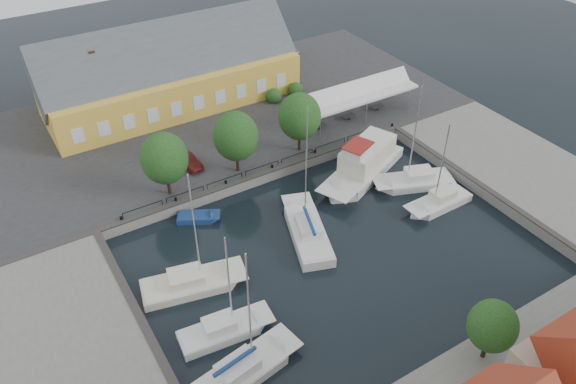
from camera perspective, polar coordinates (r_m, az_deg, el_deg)
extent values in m
plane|color=black|center=(47.81, 3.76, -5.17)|extent=(140.00, 140.00, 0.00)
cube|color=#2D2D30|center=(63.93, -8.03, 7.21)|extent=(56.00, 26.00, 1.00)
cube|color=slate|center=(41.31, -21.68, -16.76)|extent=(12.00, 24.00, 1.00)
cube|color=slate|center=(59.59, 22.66, 1.95)|extent=(12.00, 24.00, 1.00)
cube|color=#383533|center=(53.93, -2.38, 2.00)|extent=(56.00, 0.60, 0.12)
cube|color=#383533|center=(41.13, -14.11, -13.59)|extent=(0.60, 24.00, 0.12)
cube|color=#383533|center=(55.30, 19.08, 0.69)|extent=(0.60, 24.00, 0.12)
cylinder|color=black|center=(50.32, -16.58, -2.60)|extent=(0.24, 0.24, 0.40)
cylinder|color=black|center=(51.25, -11.34, -0.78)|extent=(0.24, 0.24, 0.40)
cylinder|color=black|center=(52.64, -6.34, 0.96)|extent=(0.24, 0.24, 0.40)
cylinder|color=black|center=(54.46, -1.63, 2.59)|extent=(0.24, 0.24, 0.40)
cylinder|color=black|center=(56.66, 2.76, 4.10)|extent=(0.24, 0.24, 0.40)
cylinder|color=black|center=(59.21, 6.81, 5.46)|extent=(0.24, 0.24, 0.40)
cylinder|color=black|center=(62.05, 10.53, 6.68)|extent=(0.24, 0.24, 0.40)
cube|color=gold|center=(66.16, -11.68, 10.60)|extent=(28.00, 10.00, 4.50)
cube|color=#474C51|center=(64.70, -12.08, 13.36)|extent=(28.56, 7.60, 7.60)
cube|color=gold|center=(69.57, -21.23, 9.70)|extent=(6.00, 6.00, 3.50)
cube|color=brown|center=(62.10, -19.29, 12.92)|extent=(0.60, 0.60, 1.20)
cube|color=white|center=(62.26, 7.04, 9.80)|extent=(14.00, 4.00, 0.25)
cylinder|color=silver|center=(58.48, 3.29, 6.56)|extent=(0.10, 0.10, 2.70)
cylinder|color=silver|center=(61.06, 1.39, 8.05)|extent=(0.10, 0.10, 2.70)
cylinder|color=silver|center=(61.68, 7.96, 8.00)|extent=(0.10, 0.10, 2.70)
cylinder|color=silver|center=(64.13, 5.97, 9.38)|extent=(0.10, 0.10, 2.70)
cylinder|color=silver|center=(65.26, 12.17, 9.25)|extent=(0.10, 0.10, 2.70)
cylinder|color=silver|center=(67.59, 10.14, 10.53)|extent=(0.10, 0.10, 2.70)
cylinder|color=black|center=(51.82, -12.04, 0.77)|extent=(0.30, 0.30, 2.10)
ellipsoid|color=#174117|center=(50.22, -12.45, 3.37)|extent=(4.20, 4.20, 4.83)
cylinder|color=black|center=(53.87, -5.16, 3.10)|extent=(0.30, 0.30, 2.10)
ellipsoid|color=#174117|center=(52.33, -5.33, 5.67)|extent=(4.20, 4.20, 4.83)
cylinder|color=black|center=(56.72, 1.16, 5.19)|extent=(0.30, 0.30, 2.10)
ellipsoid|color=#174117|center=(55.25, 1.19, 7.68)|extent=(4.20, 4.20, 4.83)
imported|color=#A3A5AB|center=(76.88, -0.29, 13.97)|extent=(4.01, 1.63, 1.36)
imported|color=#5A1514|center=(55.43, -10.25, 3.18)|extent=(2.12, 4.06, 1.27)
cube|color=silver|center=(47.92, 2.12, -4.74)|extent=(5.02, 7.83, 1.50)
cube|color=silver|center=(48.06, 1.88, -3.32)|extent=(5.40, 9.18, 0.08)
cube|color=silver|center=(47.22, 2.10, -3.47)|extent=(2.73, 3.39, 0.90)
cylinder|color=silver|center=(45.12, 1.86, 2.39)|extent=(0.12, 0.12, 11.01)
cube|color=navy|center=(46.60, 2.18, -2.92)|extent=(1.42, 3.54, 0.22)
cube|color=silver|center=(56.34, 7.88, 2.18)|extent=(9.97, 6.91, 1.80)
cube|color=silver|center=(54.94, 7.37, 2.41)|extent=(11.63, 7.52, 0.08)
cube|color=silver|center=(55.22, 8.05, 3.87)|extent=(7.08, 5.28, 2.20)
cube|color=silver|center=(52.88, 7.09, 4.12)|extent=(3.12, 2.79, 1.20)
cube|color=maroon|center=(52.53, 7.14, 4.71)|extent=(3.38, 2.97, 0.10)
cube|color=silver|center=(55.60, 13.16, 0.85)|extent=(6.83, 4.73, 1.30)
cube|color=silver|center=(54.92, 12.50, 1.34)|extent=(7.96, 5.08, 0.08)
cube|color=silver|center=(54.88, 13.17, 1.80)|extent=(3.00, 2.59, 0.90)
cylinder|color=silver|center=(52.09, 12.72, 5.62)|extent=(0.12, 0.12, 9.83)
cube|color=silver|center=(53.57, 15.35, -1.15)|extent=(5.48, 2.37, 1.30)
cube|color=silver|center=(52.73, 14.96, -0.82)|extent=(6.56, 2.31, 0.08)
cube|color=silver|center=(52.80, 15.45, -0.23)|extent=(2.20, 1.58, 0.90)
cylinder|color=silver|center=(50.15, 15.36, 2.65)|extent=(0.12, 0.12, 8.14)
cube|color=silver|center=(44.69, -10.37, -9.57)|extent=(7.04, 4.18, 1.30)
cube|color=silver|center=(44.25, -9.41, -8.74)|extent=(8.30, 4.35, 0.08)
cube|color=silver|center=(43.88, -10.32, -8.50)|extent=(2.98, 2.45, 0.90)
cylinder|color=silver|center=(40.94, -9.42, -3.83)|extent=(0.12, 0.12, 9.87)
cube|color=silver|center=(41.33, -7.05, -14.27)|extent=(5.76, 2.83, 1.30)
cube|color=silver|center=(40.91, -6.19, -13.37)|extent=(6.85, 2.85, 0.08)
cube|color=silver|center=(40.46, -6.99, -13.20)|extent=(2.37, 1.76, 0.90)
cylinder|color=silver|center=(37.93, -6.00, -9.28)|extent=(0.12, 0.12, 8.24)
cube|color=silver|center=(39.10, -5.23, -18.40)|extent=(7.05, 3.64, 1.30)
cube|color=silver|center=(38.79, -4.25, -17.18)|extent=(8.36, 3.76, 0.08)
cube|color=silver|center=(38.20, -5.12, -17.30)|extent=(2.94, 2.16, 0.90)
cylinder|color=silver|center=(35.11, -3.96, -12.11)|extent=(0.12, 0.12, 9.88)
cube|color=navy|center=(37.54, -5.40, -16.77)|extent=(3.35, 0.77, 0.22)
cube|color=navy|center=(50.66, -9.43, -2.71)|extent=(3.43, 2.83, 0.80)
cube|color=navy|center=(50.34, -9.05, -2.32)|extent=(3.94, 3.08, 0.08)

